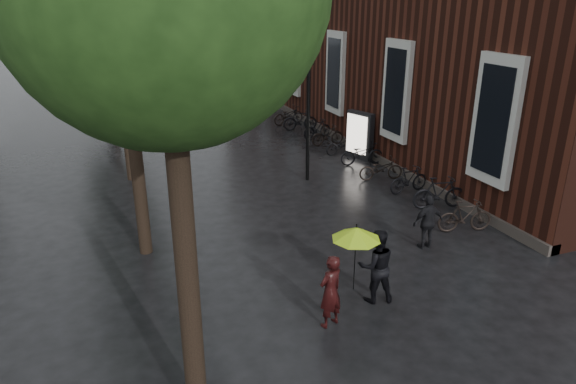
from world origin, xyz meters
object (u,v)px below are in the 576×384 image
person_burgundy (330,291)px  lamp_post (308,106)px  ad_lightbox (360,135)px  person_black (376,266)px  parked_bicycles (350,148)px  pedestrian_walking (428,222)px

person_burgundy → lamp_post: lamp_post is taller
ad_lightbox → lamp_post: lamp_post is taller
person_black → parked_bicycles: person_black is taller
parked_bicycles → ad_lightbox: (0.41, -0.05, 0.50)m
person_burgundy → lamp_post: size_ratio=0.35×
person_burgundy → pedestrian_walking: bearing=-170.5°
person_burgundy → parked_bicycles: bearing=-139.4°
person_black → ad_lightbox: bearing=-102.9°
person_burgundy → parked_bicycles: person_burgundy is taller
parked_bicycles → lamp_post: (-2.59, -1.72, 2.23)m
pedestrian_walking → parked_bicycles: pedestrian_walking is taller
person_burgundy → pedestrian_walking: size_ratio=1.06×
person_black → parked_bicycles: 10.40m
parked_bicycles → person_black: bearing=-114.5°
ad_lightbox → lamp_post: bearing=-168.8°
pedestrian_walking → parked_bicycles: 7.98m
pedestrian_walking → ad_lightbox: ad_lightbox is taller
pedestrian_walking → parked_bicycles: bearing=-100.7°
pedestrian_walking → ad_lightbox: (2.19, 7.73, 0.23)m
person_black → ad_lightbox: 10.53m
parked_bicycles → ad_lightbox: bearing=-6.8°
person_burgundy → person_black: (1.31, 0.48, 0.05)m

